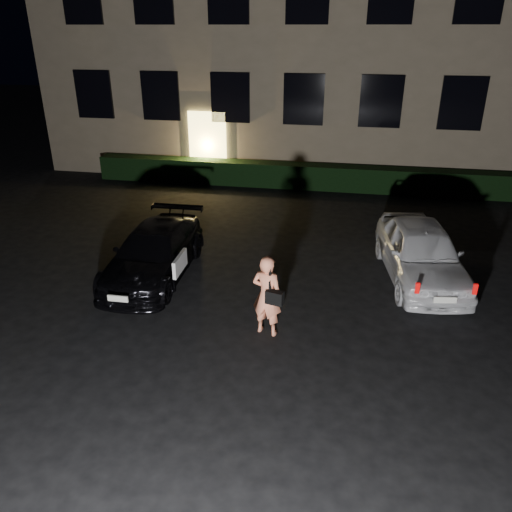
# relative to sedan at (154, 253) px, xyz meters

# --- Properties ---
(ground) EXTENTS (80.00, 80.00, 0.00)m
(ground) POSITION_rel_sedan_xyz_m (2.54, -2.90, -0.57)
(ground) COLOR black
(ground) RESTS_ON ground
(building) EXTENTS (20.00, 8.11, 12.00)m
(building) POSITION_rel_sedan_xyz_m (2.54, 12.09, 5.43)
(building) COLOR #736752
(building) RESTS_ON ground
(hedge) EXTENTS (15.00, 0.70, 0.85)m
(hedge) POSITION_rel_sedan_xyz_m (2.54, 7.60, -0.14)
(hedge) COLOR black
(hedge) RESTS_ON ground
(sedan) EXTENTS (1.75, 4.02, 1.13)m
(sedan) POSITION_rel_sedan_xyz_m (0.00, 0.00, 0.00)
(sedan) COLOR black
(sedan) RESTS_ON ground
(hatch) EXTENTS (2.09, 4.04, 1.32)m
(hatch) POSITION_rel_sedan_xyz_m (6.01, 0.97, 0.09)
(hatch) COLOR white
(hatch) RESTS_ON ground
(man) EXTENTS (0.67, 0.52, 1.60)m
(man) POSITION_rel_sedan_xyz_m (2.96, -1.91, 0.23)
(man) COLOR #FF8F68
(man) RESTS_ON ground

